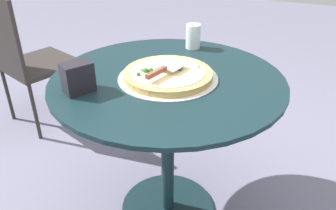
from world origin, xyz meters
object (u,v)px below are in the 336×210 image
at_px(patio_chair_near, 25,55).
at_px(patio_table, 168,113).
at_px(drinking_cup, 193,36).
at_px(pizza_server, 164,69).
at_px(napkin_dispenser, 78,77).
at_px(pizza_on_tray, 168,75).

bearing_deg(patio_chair_near, patio_table, -107.90).
relative_size(drinking_cup, patio_chair_near, 0.13).
height_order(pizza_server, napkin_dispenser, napkin_dispenser).
distance_m(patio_table, patio_chair_near, 1.24).
distance_m(napkin_dispenser, patio_chair_near, 1.15).
xyz_separation_m(pizza_server, drinking_cup, (0.41, 0.03, 0.00)).
bearing_deg(pizza_on_tray, patio_table, 30.09).
bearing_deg(napkin_dispenser, pizza_server, 157.60).
height_order(patio_table, pizza_on_tray, pizza_on_tray).
distance_m(patio_table, pizza_server, 0.23).
bearing_deg(patio_chair_near, pizza_on_tray, -108.20).
xyz_separation_m(pizza_server, napkin_dispenser, (-0.20, 0.26, 0.00)).
bearing_deg(pizza_server, pizza_on_tray, 0.82).
xyz_separation_m(drinking_cup, patio_chair_near, (0.02, 1.16, -0.28)).
bearing_deg(napkin_dispenser, patio_chair_near, -94.11).
xyz_separation_m(patio_table, patio_chair_near, (0.38, 1.18, -0.05)).
height_order(patio_table, napkin_dispenser, napkin_dispenser).
relative_size(pizza_server, napkin_dispenser, 1.90).
height_order(drinking_cup, napkin_dispenser, drinking_cup).
bearing_deg(patio_table, pizza_on_tray, -149.91).
distance_m(patio_table, napkin_dispenser, 0.42).
relative_size(pizza_on_tray, pizza_server, 1.88).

